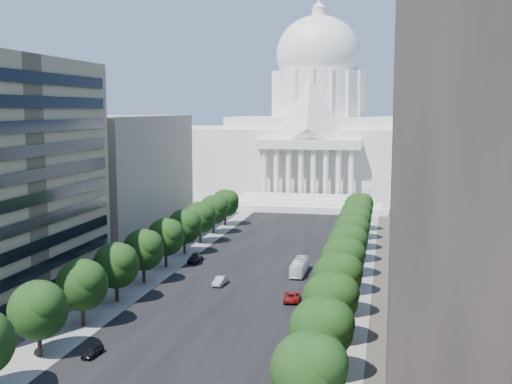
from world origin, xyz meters
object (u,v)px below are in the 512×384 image
Objects in this scene: car_dark_a at (93,351)px; car_silver at (220,281)px; car_dark_b at (195,258)px; city_bus at (299,267)px; car_red at (292,296)px.

car_silver reaches higher than car_dark_a.
car_dark_a is 0.67× the size of car_dark_b.
car_dark_b is 23.10m from city_bus.
car_dark_a is 0.80× the size of car_silver.
car_silver is at bearing -60.79° from car_dark_b.
car_dark_b reaches higher than car_dark_a.
car_dark_b reaches higher than car_red.
car_red is at bearing -21.84° from car_silver.
car_red is (14.10, -7.02, 0.01)m from car_silver.
car_dark_a is 0.67× the size of car_red.
car_dark_a is 36.04m from car_red.
city_bus is (22.48, -5.26, 0.61)m from car_dark_b.
city_bus is at bearing -14.92° from car_dark_b.
city_bus is at bearing 44.25° from car_silver.
car_dark_b is at bearing 167.42° from city_bus.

